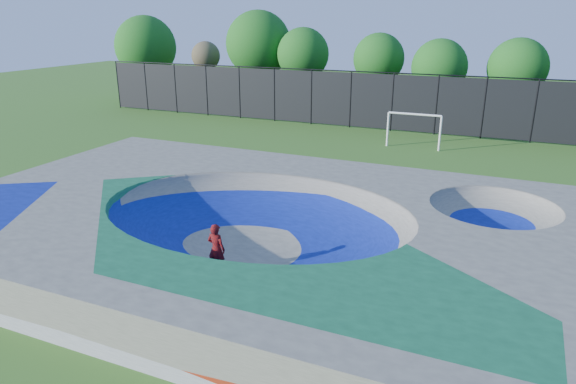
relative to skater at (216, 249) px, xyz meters
name	(u,v)px	position (x,y,z in m)	size (l,w,h in m)	color
ground	(256,247)	(0.27, 2.17, -0.83)	(120.00, 120.00, 0.00)	#30601A
skate_deck	(256,228)	(0.27, 2.17, -0.08)	(22.00, 14.00, 1.50)	gray
skater	(216,249)	(0.00, 0.00, 0.00)	(0.61, 0.40, 1.67)	#A90E0D
skateboard	(217,272)	(0.00, 0.00, -0.81)	(0.78, 0.22, 0.05)	black
soccer_goal	(414,124)	(2.63, 18.70, 0.66)	(3.27, 0.12, 2.16)	white
fence	(392,101)	(0.27, 23.17, 1.26)	(48.09, 0.09, 4.04)	black
treeline	(400,55)	(-0.46, 28.30, 3.97)	(53.05, 6.71, 8.21)	#412C20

